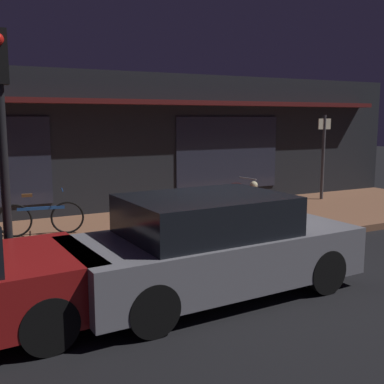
{
  "coord_description": "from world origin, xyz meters",
  "views": [
    {
      "loc": [
        -3.71,
        -6.22,
        2.47
      ],
      "look_at": [
        0.74,
        2.4,
        0.95
      ],
      "focal_mm": 44.33,
      "sensor_mm": 36.0,
      "label": 1
    }
  ],
  "objects_px": {
    "motorcycle": "(231,200)",
    "parked_car_across": "(212,245)",
    "sign_post": "(323,152)",
    "bicycle_parked": "(41,218)",
    "traffic_light_pole": "(1,117)"
  },
  "relations": [
    {
      "from": "traffic_light_pole",
      "to": "parked_car_across",
      "type": "height_order",
      "value": "traffic_light_pole"
    },
    {
      "from": "sign_post",
      "to": "motorcycle",
      "type": "bearing_deg",
      "value": -160.6
    },
    {
      "from": "sign_post",
      "to": "parked_car_across",
      "type": "bearing_deg",
      "value": -143.39
    },
    {
      "from": "bicycle_parked",
      "to": "traffic_light_pole",
      "type": "relative_size",
      "value": 0.46
    },
    {
      "from": "motorcycle",
      "to": "sign_post",
      "type": "xyz_separation_m",
      "value": [
        3.93,
        1.38,
        0.86
      ]
    },
    {
      "from": "sign_post",
      "to": "traffic_light_pole",
      "type": "xyz_separation_m",
      "value": [
        -8.86,
        -3.54,
        0.97
      ]
    },
    {
      "from": "parked_car_across",
      "to": "motorcycle",
      "type": "bearing_deg",
      "value": 54.22
    },
    {
      "from": "bicycle_parked",
      "to": "parked_car_across",
      "type": "xyz_separation_m",
      "value": [
        1.64,
        -3.97,
        0.2
      ]
    },
    {
      "from": "parked_car_across",
      "to": "sign_post",
      "type": "bearing_deg",
      "value": 36.61
    },
    {
      "from": "sign_post",
      "to": "traffic_light_pole",
      "type": "distance_m",
      "value": 9.59
    },
    {
      "from": "bicycle_parked",
      "to": "parked_car_across",
      "type": "height_order",
      "value": "parked_car_across"
    },
    {
      "from": "sign_post",
      "to": "traffic_light_pole",
      "type": "bearing_deg",
      "value": -158.19
    },
    {
      "from": "bicycle_parked",
      "to": "sign_post",
      "type": "distance_m",
      "value": 8.04
    },
    {
      "from": "motorcycle",
      "to": "parked_car_across",
      "type": "height_order",
      "value": "parked_car_across"
    },
    {
      "from": "motorcycle",
      "to": "parked_car_across",
      "type": "relative_size",
      "value": 0.41
    }
  ]
}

